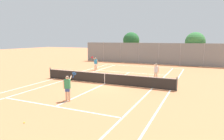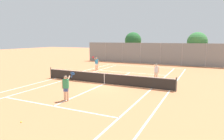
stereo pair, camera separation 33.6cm
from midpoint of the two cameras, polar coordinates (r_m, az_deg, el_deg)
ground_plane at (r=17.28m, az=-1.63°, el=-3.97°), size 120.00×120.00×0.00m
court_line_markings at (r=17.28m, az=-1.63°, el=-3.96°), size 11.10×23.90×0.01m
tennis_net at (r=17.18m, az=-1.63°, el=-2.31°), size 12.00×0.10×1.07m
player_near_side at (r=12.70m, az=-12.26°, el=-4.60°), size 0.53×0.84×1.77m
player_far_left at (r=24.57m, az=-4.05°, el=2.04°), size 0.56×0.82×1.77m
player_far_right at (r=18.80m, az=13.00°, el=-0.32°), size 0.44×0.52×1.60m
loose_tennis_ball_0 at (r=20.67m, az=-0.06°, el=-1.74°), size 0.07×0.07×0.07m
loose_tennis_ball_1 at (r=20.10m, az=-5.94°, el=-2.09°), size 0.07×0.07×0.07m
loose_tennis_ball_2 at (r=16.16m, az=10.03°, el=-4.90°), size 0.07×0.07×0.07m
loose_tennis_ball_3 at (r=10.38m, az=-23.67°, el=-13.43°), size 0.07×0.07×0.07m
back_fence at (r=31.33m, az=11.17°, el=4.66°), size 21.81×0.08×3.25m
tree_behind_left at (r=35.50m, az=6.37°, el=8.24°), size 2.87×2.87×5.00m
tree_behind_right at (r=31.95m, az=23.38°, el=7.27°), size 2.84×2.84×4.83m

